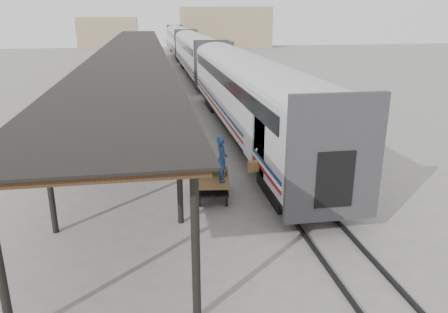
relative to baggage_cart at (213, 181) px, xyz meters
name	(u,v)px	position (x,y,z in m)	size (l,w,h in m)	color
ground	(212,197)	(-0.06, -0.08, -0.65)	(160.00, 160.00, 0.00)	slate
train	(197,52)	(3.13, 33.72, 2.04)	(3.45, 76.01, 4.01)	silver
canopy	(133,47)	(-3.46, 23.92, 3.36)	(4.90, 64.30, 4.15)	#422B19
rails	(197,76)	(3.14, 33.92, -0.59)	(1.54, 150.00, 0.12)	black
building_far	(225,27)	(13.94, 77.92, 3.35)	(18.00, 10.00, 8.00)	tan
building_left	(109,32)	(-10.06, 81.92, 2.35)	(12.00, 8.00, 6.00)	tan
baggage_cart	(213,181)	(0.00, 0.00, 0.00)	(1.55, 2.54, 0.86)	brown
suitcase_stack	(209,169)	(-0.08, 0.34, 0.37)	(1.34, 1.14, 0.44)	#363638
luggage_tug	(158,94)	(-1.57, 19.74, -0.05)	(0.95, 1.50, 1.30)	maroon
porter	(222,159)	(0.25, -0.65, 1.08)	(0.63, 0.42, 1.74)	navy
pedestrian	(154,104)	(-1.97, 14.50, 0.20)	(1.00, 0.42, 1.71)	black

